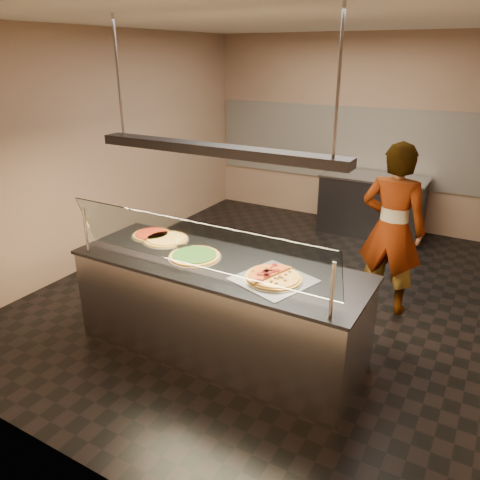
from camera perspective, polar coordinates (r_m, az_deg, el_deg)
The scene contains 20 objects.
ground at distance 5.74m, azimuth 4.03°, elevation -6.25°, with size 5.00×6.00×0.02m, color black.
ceiling at distance 5.08m, azimuth 5.02°, elevation 25.41°, with size 5.00×6.00×0.02m, color silver.
wall_back at distance 7.98m, azimuth 14.09°, elevation 12.65°, with size 5.00×0.02×3.00m, color tan.
wall_front at distance 2.92m, azimuth -22.00°, elevation -3.81°, with size 5.00×0.02×3.00m, color tan.
wall_left at distance 6.65m, azimuth -15.78°, elevation 10.75°, with size 0.02×6.00×3.00m, color tan.
tile_band at distance 7.99m, azimuth 13.89°, elevation 11.21°, with size 4.90×0.02×1.20m, color silver.
serving_counter at distance 4.43m, azimuth -2.60°, elevation -8.27°, with size 2.74×0.94×0.93m.
sneeze_guard at distance 3.84m, azimuth -5.52°, elevation -0.63°, with size 2.50×0.18×0.54m.
perforated_tray at distance 3.91m, azimuth 4.13°, elevation -4.79°, with size 0.71×0.71×0.01m.
half_pizza_pepperoni at distance 3.95m, azimuth 2.68°, elevation -4.07°, with size 0.37×0.52×0.05m.
half_pizza_sausage at distance 3.86m, azimuth 5.64°, elevation -4.88°, with size 0.37×0.52×0.04m.
pizza_spinach at distance 4.34m, azimuth -5.52°, elevation -1.91°, with size 0.50×0.50×0.03m.
pizza_cheese at distance 4.77m, azimuth -8.98°, elevation 0.13°, with size 0.47×0.47×0.03m.
pizza_tomato at distance 4.92m, azimuth -10.66°, elevation 0.70°, with size 0.41×0.41×0.03m.
pizza_spatula at distance 4.60m, azimuth -7.25°, elevation -0.42°, with size 0.25×0.21×0.02m.
prep_table at distance 7.66m, azimuth 15.75°, elevation 4.15°, with size 1.57×0.74×0.93m.
worker at distance 5.24m, azimuth 18.03°, elevation 1.23°, with size 0.69×0.45×1.88m, color #3E3A4A.
heat_lamp_housing at distance 3.91m, azimuth -2.98°, elevation 10.93°, with size 2.30×0.18×0.08m, color #2C2C30.
lamp_rod_left at distance 4.46m, azimuth -14.63°, elevation 18.72°, with size 0.02×0.02×1.01m, color #B7B7BC.
lamp_rod_right at distance 3.41m, azimuth 11.93°, elevation 18.17°, with size 0.02×0.02×1.01m, color #B7B7BC.
Camera 1 is at (2.16, -4.58, 2.69)m, focal length 35.00 mm.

